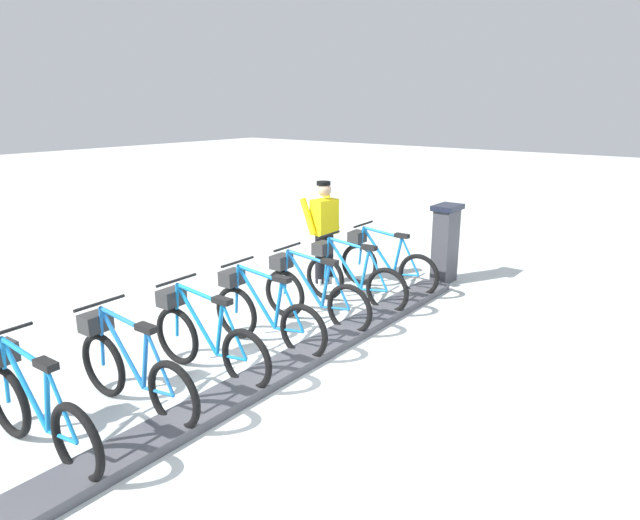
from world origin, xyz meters
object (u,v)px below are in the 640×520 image
object	(u,v)px
bike_docked_2	(311,293)
worker_near_rack	(324,229)
bike_docked_4	(205,338)
bike_docked_0	(384,263)
bike_docked_3	(263,313)
bike_docked_1	(351,277)
bike_docked_6	(34,408)
bike_docked_5	(131,368)
payment_kiosk	(445,242)

from	to	relation	value
bike_docked_2	worker_near_rack	distance (m)	1.85
bike_docked_4	worker_near_rack	bearing A→B (deg)	-74.15
bike_docked_0	bike_docked_3	distance (m)	2.73
bike_docked_0	bike_docked_1	bearing A→B (deg)	90.00
bike_docked_4	bike_docked_1	bearing A→B (deg)	-90.00
bike_docked_3	bike_docked_4	xyz separation A→B (m)	(0.00, 0.91, 0.00)
bike_docked_1	worker_near_rack	size ratio (longest dim) A/B	1.04
bike_docked_6	bike_docked_2	bearing A→B (deg)	-90.00
bike_docked_0	bike_docked_5	size ratio (longest dim) A/B	1.00
bike_docked_3	worker_near_rack	size ratio (longest dim) A/B	1.04
worker_near_rack	bike_docked_3	bearing A→B (deg)	111.33
bike_docked_0	bike_docked_4	xyz separation A→B (m)	(0.00, 3.64, 0.00)
bike_docked_4	worker_near_rack	distance (m)	3.50
bike_docked_2	bike_docked_4	world-z (taller)	same
bike_docked_4	bike_docked_5	distance (m)	0.91
bike_docked_4	worker_near_rack	xyz separation A→B (m)	(0.95, -3.34, 0.48)
worker_near_rack	bike_docked_6	bearing A→B (deg)	100.41
bike_docked_2	bike_docked_0	bearing A→B (deg)	-90.00
bike_docked_2	bike_docked_6	world-z (taller)	same
bike_docked_5	bike_docked_6	distance (m)	0.91
bike_docked_1	payment_kiosk	bearing A→B (deg)	-107.12
bike_docked_3	bike_docked_6	bearing A→B (deg)	90.00
worker_near_rack	bike_docked_2	bearing A→B (deg)	122.01
payment_kiosk	bike_docked_4	bearing A→B (deg)	82.90
payment_kiosk	bike_docked_2	xyz separation A→B (m)	(0.57, 2.77, -0.24)
bike_docked_5	bike_docked_6	size ratio (longest dim) A/B	1.00
bike_docked_0	bike_docked_6	world-z (taller)	same
bike_docked_5	bike_docked_3	bearing A→B (deg)	-90.00
bike_docked_1	bike_docked_0	bearing A→B (deg)	-90.00
bike_docked_0	bike_docked_2	size ratio (longest dim) A/B	1.00
worker_near_rack	bike_docked_1	bearing A→B (deg)	147.41
bike_docked_1	bike_docked_4	xyz separation A→B (m)	(0.00, 2.73, 0.00)
bike_docked_0	bike_docked_4	world-z (taller)	same
bike_docked_3	bike_docked_6	distance (m)	2.73
bike_docked_4	bike_docked_2	bearing A→B (deg)	-90.00
bike_docked_0	bike_docked_5	bearing A→B (deg)	90.00
bike_docked_5	worker_near_rack	size ratio (longest dim) A/B	1.04
bike_docked_2	bike_docked_3	distance (m)	0.91
bike_docked_1	bike_docked_5	world-z (taller)	same
bike_docked_6	bike_docked_1	bearing A→B (deg)	-90.00
payment_kiosk	bike_docked_5	bearing A→B (deg)	84.07
payment_kiosk	worker_near_rack	bearing A→B (deg)	39.42
bike_docked_5	bike_docked_6	bearing A→B (deg)	90.00
bike_docked_4	bike_docked_6	size ratio (longest dim) A/B	1.00
bike_docked_0	worker_near_rack	xyz separation A→B (m)	(0.95, 0.30, 0.48)
bike_docked_2	worker_near_rack	bearing A→B (deg)	-57.99
bike_docked_2	bike_docked_5	xyz separation A→B (m)	(0.00, 2.73, 0.00)
bike_docked_1	worker_near_rack	distance (m)	1.22
bike_docked_4	worker_near_rack	world-z (taller)	worker_near_rack
bike_docked_1	bike_docked_3	size ratio (longest dim) A/B	1.00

